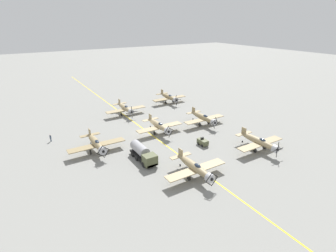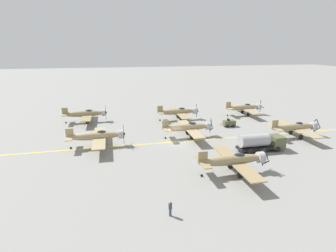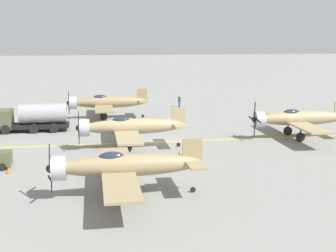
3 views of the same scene
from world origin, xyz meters
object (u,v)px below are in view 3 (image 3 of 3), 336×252
airplane_mid_left (123,166)px  fuel_tanker (30,118)px  airplane_near_center (298,119)px  ground_crew_walking (179,101)px  airplane_mid_right (106,102)px  traffic_cone (8,170)px  airplane_mid_center (129,127)px

airplane_mid_left → fuel_tanker: size_ratio=1.50×
fuel_tanker → airplane_near_center: bearing=-106.2°
airplane_near_center → ground_crew_walking: bearing=12.4°
airplane_mid_right → airplane_mid_left: bearing=176.1°
fuel_tanker → traffic_cone: size_ratio=14.55×
airplane_near_center → airplane_mid_left: size_ratio=1.00×
airplane_near_center → traffic_cone: size_ratio=21.82×
airplane_mid_left → traffic_cone: 10.56m
airplane_near_center → airplane_mid_right: 23.66m
airplane_near_center → airplane_mid_center: bearing=87.9°
traffic_cone → airplane_mid_right: bearing=-19.5°
airplane_mid_center → fuel_tanker: size_ratio=1.50×
airplane_near_center → airplane_mid_center: 17.10m
fuel_tanker → traffic_cone: fuel_tanker is taller
airplane_mid_right → airplane_mid_center: size_ratio=1.00×
airplane_near_center → fuel_tanker: size_ratio=1.50×
airplane_near_center → airplane_mid_center: size_ratio=1.00×
airplane_mid_right → airplane_mid_left: 29.07m
airplane_mid_right → traffic_cone: (-22.68, 8.03, -1.74)m
airplane_near_center → airplane_mid_left: airplane_near_center is taller
traffic_cone → airplane_near_center: bearing=-73.1°
airplane_mid_right → fuel_tanker: 10.74m
traffic_cone → ground_crew_walking: bearing=-31.8°
airplane_near_center → airplane_mid_center: airplane_near_center is taller
airplane_mid_right → fuel_tanker: bearing=124.9°
airplane_mid_right → fuel_tanker: (-6.77, 8.31, -0.50)m
ground_crew_walking → traffic_cone: 35.48m
fuel_tanker → ground_crew_walking: bearing=-53.1°
airplane_mid_left → airplane_mid_right: bearing=-8.3°
airplane_mid_left → fuel_tanker: 23.87m
airplane_mid_left → ground_crew_walking: size_ratio=7.03×
airplane_mid_right → airplane_mid_left: airplane_mid_left is taller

